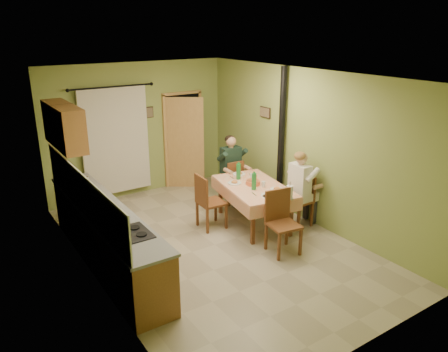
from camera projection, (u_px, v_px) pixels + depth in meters
floor at (215, 245)px, 7.35m from camera, size 4.00×6.00×0.01m
room_shell at (214, 140)px, 6.75m from camera, size 4.04×6.04×2.82m
kitchen_run at (106, 236)px, 6.61m from camera, size 0.64×3.64×1.56m
upper_cabinets at (64, 126)px, 7.09m from camera, size 0.35×1.40×0.70m
curtain at (116, 141)px, 8.92m from camera, size 1.70×0.07×2.22m
doorway at (184, 140)px, 9.78m from camera, size 0.96×0.53×2.15m
dining_table at (254, 205)px, 8.00m from camera, size 1.29×1.83×0.76m
tableware at (257, 184)px, 7.77m from camera, size 0.68×1.66×0.33m
chair_far at (232, 189)px, 9.01m from camera, size 0.39×0.39×0.92m
chair_near at (283, 235)px, 7.03m from camera, size 0.52×0.52×1.02m
chair_right at (300, 210)px, 7.98m from camera, size 0.39×0.39×0.94m
chair_left at (211, 212)px, 7.90m from camera, size 0.47×0.47×1.01m
man_far at (231, 162)px, 8.82m from camera, size 0.59×0.47×1.39m
man_right at (301, 180)px, 7.78m from camera, size 0.47×0.58×1.39m
stove_flue at (280, 160)px, 8.48m from camera, size 0.24×0.24×2.80m
picture_back at (149, 112)px, 9.24m from camera, size 0.19×0.03×0.23m
picture_right at (265, 112)px, 8.71m from camera, size 0.03×0.31×0.21m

